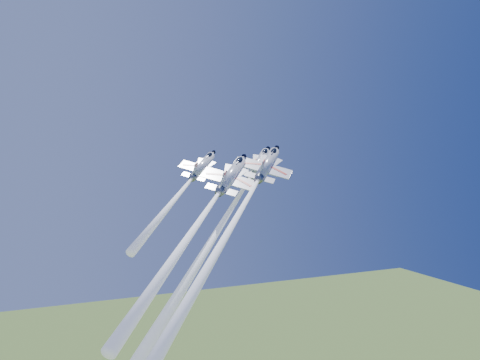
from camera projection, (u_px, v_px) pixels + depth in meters
name	position (u px, v px, depth m)	size (l,w,h in m)	color
jet_lead	(226.00, 217.00, 93.61)	(28.50, 42.85, 47.41)	white
jet_left	(182.00, 190.00, 97.48)	(18.21, 25.73, 24.32)	white
jet_right	(232.00, 225.00, 84.90)	(29.35, 44.07, 48.63)	white
jet_slot	(200.00, 220.00, 84.72)	(24.87, 36.06, 36.20)	white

